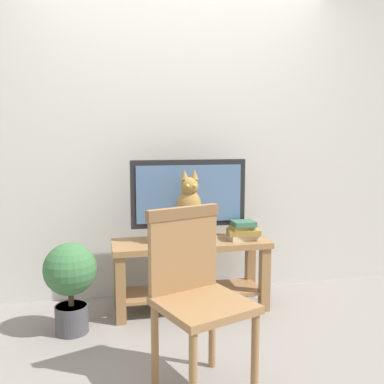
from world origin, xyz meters
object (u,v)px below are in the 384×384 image
(cat, at_px, (189,210))
(wooden_chair, at_px, (195,285))
(tv_stand, at_px, (191,262))
(media_box, at_px, (188,239))
(tv, at_px, (189,197))
(book_stack, at_px, (243,231))
(potted_plant, at_px, (70,278))

(cat, bearing_deg, wooden_chair, -100.07)
(tv_stand, xyz_separation_m, wooden_chair, (-0.19, -1.00, 0.19))
(media_box, distance_m, wooden_chair, 0.93)
(tv_stand, bearing_deg, wooden_chair, -100.92)
(tv, xyz_separation_m, cat, (-0.03, -0.16, -0.07))
(cat, distance_m, book_stack, 0.47)
(cat, xyz_separation_m, potted_plant, (-0.83, -0.13, -0.41))
(wooden_chair, height_order, potted_plant, wooden_chair)
(tv, relative_size, media_box, 2.33)
(tv, xyz_separation_m, media_box, (-0.03, -0.15, -0.28))
(book_stack, bearing_deg, wooden_chair, -121.89)
(media_box, xyz_separation_m, cat, (0.00, -0.01, 0.22))
(tv, height_order, cat, tv)
(tv_stand, height_order, cat, cat)
(tv, height_order, wooden_chair, tv)
(book_stack, bearing_deg, tv_stand, 172.27)
(tv_stand, height_order, media_box, media_box)
(media_box, bearing_deg, tv, 77.07)
(tv_stand, distance_m, cat, 0.43)
(tv, distance_m, book_stack, 0.48)
(book_stack, bearing_deg, media_box, -176.09)
(tv_stand, xyz_separation_m, potted_plant, (-0.86, -0.23, 0.01))
(cat, bearing_deg, book_stack, 5.76)
(wooden_chair, bearing_deg, book_stack, 58.11)
(media_box, xyz_separation_m, book_stack, (0.43, 0.03, 0.03))
(tv, height_order, book_stack, tv)
(wooden_chair, relative_size, book_stack, 3.71)
(book_stack, distance_m, potted_plant, 1.29)
(tv_stand, distance_m, book_stack, 0.46)
(tv_stand, height_order, potted_plant, potted_plant)
(media_box, bearing_deg, book_stack, 3.91)
(media_box, height_order, book_stack, book_stack)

